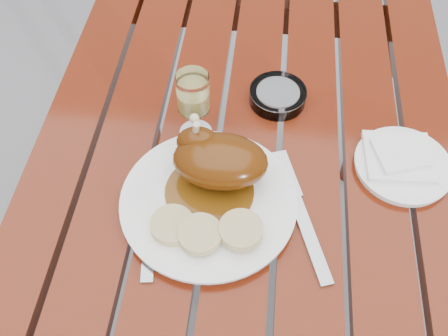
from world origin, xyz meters
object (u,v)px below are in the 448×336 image
Objects in this scene: ashtray at (278,96)px; table at (241,259)px; wine_glass at (194,107)px; dinner_plate at (209,202)px; side_plate at (403,166)px.

table is at bearing -105.47° from ashtray.
table is 0.46m from wine_glass.
side_plate is at bearing 18.97° from dinner_plate.
wine_glass is at bearing -146.18° from ashtray.
dinner_plate is at bearing -74.30° from wine_glass.
ashtray is (0.15, 0.10, -0.06)m from wine_glass.
side_plate is (0.38, -0.04, -0.07)m from wine_glass.
ashtray is at bearing 148.34° from side_plate.
wine_glass is 0.19m from ashtray.
wine_glass is 0.39m from side_plate.
side_plate is at bearing 6.29° from table.
dinner_plate is 0.28m from ashtray.
table is 0.47m from side_plate.
dinner_plate is 2.07× the size of wine_glass.
wine_glass is 1.29× the size of ashtray.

